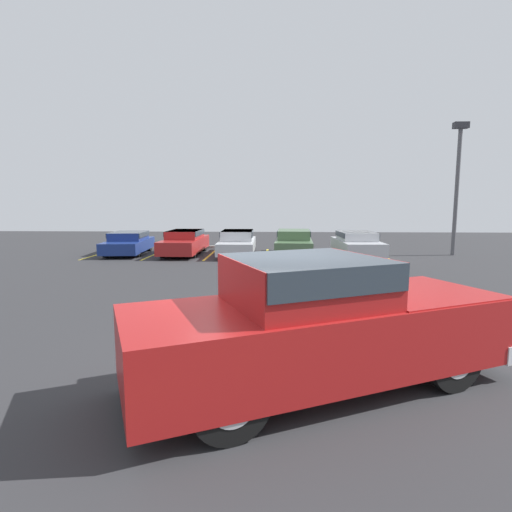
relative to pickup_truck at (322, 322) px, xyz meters
name	(u,v)px	position (x,y,z in m)	size (l,w,h in m)	color
ground_plane	(258,363)	(-0.95, 0.78, -0.94)	(60.00, 60.00, 0.00)	#2D2D30
stall_stripe_a	(100,254)	(-9.67, 14.68, -0.94)	(0.12, 4.67, 0.01)	yellow
stall_stripe_b	(155,254)	(-6.78, 14.68, -0.94)	(0.12, 4.67, 0.01)	yellow
stall_stripe_c	(211,254)	(-3.89, 14.68, -0.94)	(0.12, 4.67, 0.01)	yellow
stall_stripe_d	(267,255)	(-1.00, 14.68, -0.94)	(0.12, 4.67, 0.01)	yellow
stall_stripe_e	(324,255)	(1.89, 14.68, -0.94)	(0.12, 4.67, 0.01)	yellow
stall_stripe_f	(381,255)	(4.78, 14.68, -0.94)	(0.12, 4.67, 0.01)	yellow
pickup_truck	(322,322)	(0.00, 0.00, 0.00)	(5.83, 4.06, 1.89)	#A51919
parked_sedan_a	(129,242)	(-8.16, 14.69, -0.32)	(2.14, 4.46, 1.14)	navy
parked_sedan_b	(185,241)	(-5.24, 14.74, -0.28)	(1.77, 4.81, 1.23)	maroon
parked_sedan_c	(237,242)	(-2.50, 14.57, -0.28)	(1.80, 4.65, 1.24)	#B7BABF
parked_sedan_d	(294,242)	(0.35, 14.51, -0.27)	(1.99, 4.39, 1.27)	#4C6B47
parked_sedan_e	(357,243)	(3.48, 14.46, -0.30)	(1.98, 4.40, 1.20)	#B7BABF
light_post	(458,177)	(8.42, 14.91, 2.97)	(0.70, 0.36, 6.53)	#515156
wheel_stop_curb	(215,247)	(-4.08, 17.53, -0.87)	(1.66, 0.20, 0.14)	#B7B2A8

